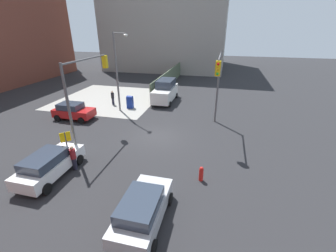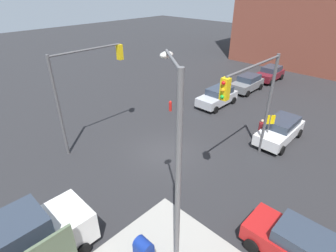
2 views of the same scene
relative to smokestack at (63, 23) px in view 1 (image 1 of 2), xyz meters
The scene contains 17 objects.
ground_plane 43.44m from the smokestack, 135.05° to the right, with size 120.00×120.00×0.00m, color #28282B.
sidewalk_corner 31.11m from the smokestack, 135.07° to the right, with size 12.00×12.00×0.01m, color #9E9B93.
construction_fence 29.82m from the smokestack, 111.16° to the right, with size 23.35×0.12×2.40m, color #56664C.
building_loft_east 23.24m from the smokestack, 75.15° to the right, with size 20.00×24.00×20.13m.
smokestack is the anchor object (origin of this frame).
traffic_signal_nw_corner 41.49m from the smokestack, 141.81° to the right, with size 5.59×0.36×6.50m.
traffic_signal_se_corner 44.36m from the smokestack, 128.57° to the right, with size 5.18×0.36×6.50m.
street_lamp_corner 35.33m from the smokestack, 135.66° to the right, with size 1.82×2.20×8.00m.
warning_sign_two_way 44.34m from the smokestack, 144.21° to the right, with size 0.48×0.48×2.40m.
mailbox_blue 35.56m from the smokestack, 133.65° to the right, with size 0.56×0.64×1.43m.
fire_hydrant 49.73m from the smokestack, 135.70° to the right, with size 0.26×0.26×0.94m.
hatchback_red 36.10m from the smokestack, 143.57° to the right, with size 2.02×3.86×1.62m.
coupe_white 45.41m from the smokestack, 145.61° to the right, with size 4.49×2.02×1.62m.
sedan_silver 51.03m from the smokestack, 140.63° to the right, with size 4.21×2.02×1.62m.
van_white_delivery 35.72m from the smokestack, 125.95° to the right, with size 5.40×2.32×2.62m.
pedestrian_crossing 33.47m from the smokestack, 135.81° to the right, with size 0.36×0.36×1.67m.
pedestrian_waiting 45.17m from the smokestack, 143.84° to the right, with size 0.36×0.36×1.68m.
Camera 1 is at (-16.15, -4.94, 8.45)m, focal length 24.00 mm.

